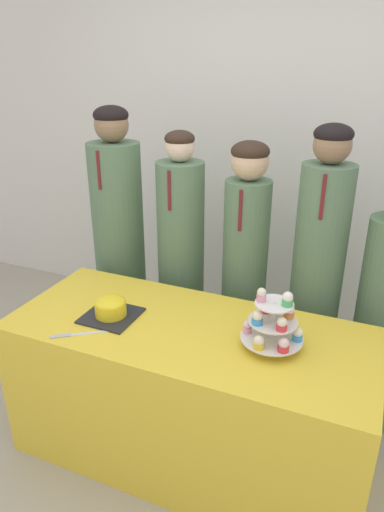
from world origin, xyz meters
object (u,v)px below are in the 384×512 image
student_3 (316,284)px  student_4 (383,318)px  round_cake (111,308)px  student_1 (181,268)px  student_0 (120,249)px  cake_knife (73,335)px  cupcake_stand (273,322)px  student_2 (244,277)px

student_3 → student_4: bearing=-0.0°
round_cake → student_3: student_3 is taller
student_1 → student_4: (1.16, -0.00, -0.08)m
round_cake → student_3: bearing=38.3°
student_0 → student_3: student_0 is taller
student_0 → student_4: bearing=-0.0°
cake_knife → student_4: (1.28, 0.89, -0.09)m
cupcake_stand → student_3: bearing=82.0°
student_1 → round_cake: bearing=-95.1°
student_0 → student_3: 1.23m
student_1 → student_2: bearing=-0.0°
student_0 → student_4: 1.59m
cupcake_stand → student_0: size_ratio=0.16×
student_0 → student_4: student_0 is taller
student_2 → student_4: 0.76m
student_3 → student_0: bearing=180.0°
cake_knife → student_0: bearing=73.3°
round_cake → cake_knife: round_cake is taller
student_0 → student_3: (1.23, -0.00, -0.01)m
student_0 → student_4: size_ratio=1.20×
student_0 → student_2: 0.83m
round_cake → student_4: bearing=29.2°
cake_knife → student_1: size_ratio=0.17×
round_cake → student_4: size_ratio=0.18×
round_cake → student_2: (0.46, 0.68, -0.05)m
cupcake_stand → student_2: bearing=117.1°
round_cake → student_0: size_ratio=0.15×
cupcake_stand → student_1: student_1 is taller
round_cake → cupcake_stand: size_ratio=0.91×
round_cake → student_3: 1.09m
round_cake → student_4: 1.40m
student_0 → student_2: (0.83, -0.00, -0.04)m
round_cake → student_0: (-0.37, 0.68, -0.01)m
cake_knife → student_1: (0.13, 0.89, -0.02)m
student_0 → student_4: (1.58, -0.00, -0.13)m
student_0 → student_2: student_0 is taller
round_cake → student_3: size_ratio=0.15×
student_0 → student_2: bearing=-0.0°
cake_knife → cupcake_stand: (0.84, 0.27, 0.12)m
cake_knife → cupcake_stand: size_ratio=0.97×
round_cake → cupcake_stand: cupcake_stand is taller
student_1 → student_3: (0.80, 0.00, 0.05)m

